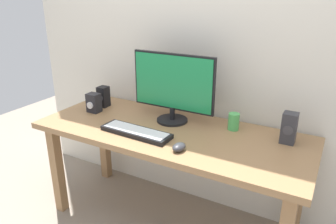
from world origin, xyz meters
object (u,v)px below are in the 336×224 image
at_px(desk, 170,143).
at_px(coffee_mug, 234,122).
at_px(speaker_right, 289,128).
at_px(speaker_left, 103,97).
at_px(monitor, 173,86).
at_px(keyboard_primary, 136,132).
at_px(audio_controller, 94,103).
at_px(mouse, 179,147).

xyz_separation_m(desk, coffee_mug, (0.35, 0.20, 0.15)).
relative_size(speaker_right, speaker_left, 1.18).
relative_size(desk, speaker_right, 9.52).
bearing_deg(monitor, keyboard_primary, -107.86).
height_order(keyboard_primary, audio_controller, audio_controller).
distance_m(monitor, speaker_left, 0.63).
bearing_deg(mouse, audio_controller, 168.40).
height_order(monitor, mouse, monitor).
distance_m(speaker_left, audio_controller, 0.13).
distance_m(monitor, audio_controller, 0.63).
height_order(desk, coffee_mug, coffee_mug).
xyz_separation_m(monitor, speaker_left, (-0.60, -0.00, -0.17)).
height_order(monitor, coffee_mug, monitor).
xyz_separation_m(audio_controller, coffee_mug, (1.00, 0.19, -0.01)).
distance_m(desk, speaker_right, 0.74).
bearing_deg(monitor, mouse, -57.29).
relative_size(keyboard_primary, speaker_left, 3.00).
xyz_separation_m(keyboard_primary, audio_controller, (-0.49, 0.17, 0.05)).
bearing_deg(speaker_left, coffee_mug, 3.34).
distance_m(mouse, coffee_mug, 0.46).
distance_m(monitor, mouse, 0.49).
height_order(speaker_right, audio_controller, speaker_right).
distance_m(desk, monitor, 0.37).
bearing_deg(audio_controller, speaker_left, 96.60).
bearing_deg(monitor, audio_controller, -167.55).
distance_m(desk, keyboard_primary, 0.25).
height_order(desk, keyboard_primary, keyboard_primary).
xyz_separation_m(monitor, speaker_right, (0.75, 0.03, -0.15)).
xyz_separation_m(monitor, coffee_mug, (0.41, 0.06, -0.19)).
relative_size(mouse, speaker_right, 0.52).
relative_size(keyboard_primary, mouse, 4.90).
bearing_deg(monitor, speaker_left, -179.97).
relative_size(mouse, audio_controller, 0.69).
bearing_deg(keyboard_primary, speaker_left, 149.03).
xyz_separation_m(mouse, speaker_left, (-0.84, 0.37, 0.06)).
height_order(keyboard_primary, mouse, mouse).
distance_m(keyboard_primary, mouse, 0.34).
bearing_deg(speaker_left, mouse, -23.72).
height_order(speaker_left, coffee_mug, speaker_left).
bearing_deg(mouse, desk, 132.77).
xyz_separation_m(desk, speaker_right, (0.69, 0.18, 0.19)).
xyz_separation_m(speaker_right, speaker_left, (-1.35, -0.03, -0.01)).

